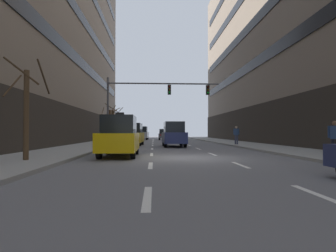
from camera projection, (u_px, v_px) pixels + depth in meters
ground_plane at (186, 158)px, 13.35m from camera, size 120.00×120.00×0.00m
sidewalk_left at (38, 157)px, 13.00m from camera, size 3.90×80.00×0.14m
sidewalk_right at (327, 156)px, 13.71m from camera, size 3.90×80.00×0.14m
lane_stripe_l1_s2 at (147, 197)px, 5.28m from camera, size 0.16×2.00×0.01m
lane_stripe_l1_s3 at (151, 165)px, 10.27m from camera, size 0.16×2.00×0.01m
lane_stripe_l1_s4 at (152, 154)px, 15.26m from camera, size 0.16×2.00×0.01m
lane_stripe_l1_s5 at (152, 149)px, 20.26m from camera, size 0.16×2.00×0.01m
lane_stripe_l1_s6 at (153, 145)px, 25.25m from camera, size 0.16×2.00×0.01m
lane_stripe_l1_s7 at (153, 143)px, 30.24m from camera, size 0.16×2.00×0.01m
lane_stripe_l1_s8 at (153, 142)px, 35.23m from camera, size 0.16×2.00×0.01m
lane_stripe_l1_s9 at (153, 140)px, 40.23m from camera, size 0.16×2.00×0.01m
lane_stripe_l1_s10 at (153, 139)px, 45.22m from camera, size 0.16×2.00×0.01m
lane_stripe_l2_s2 at (319, 195)px, 5.45m from camera, size 0.16×2.00×0.01m
lane_stripe_l2_s3 at (240, 165)px, 10.44m from camera, size 0.16×2.00×0.01m
lane_stripe_l2_s4 at (212, 154)px, 15.44m from camera, size 0.16×2.00×0.01m
lane_stripe_l2_s5 at (198, 149)px, 20.43m from camera, size 0.16×2.00×0.01m
lane_stripe_l2_s6 at (189, 145)px, 25.42m from camera, size 0.16×2.00×0.01m
lane_stripe_l2_s7 at (184, 143)px, 30.41m from camera, size 0.16×2.00×0.01m
lane_stripe_l2_s8 at (179, 141)px, 35.41m from camera, size 0.16×2.00×0.01m
lane_stripe_l2_s9 at (176, 140)px, 40.40m from camera, size 0.16×2.00×0.01m
lane_stripe_l2_s10 at (174, 139)px, 45.39m from camera, size 0.16×2.00×0.01m
taxi_driving_0 at (120, 136)px, 14.00m from camera, size 1.78×4.25×2.23m
car_driving_1 at (165, 135)px, 42.72m from camera, size 2.00×4.48×1.66m
car_driving_2 at (174, 134)px, 23.28m from camera, size 1.89×4.34×2.08m
taxi_driving_3 at (133, 134)px, 25.33m from camera, size 1.95×4.26×2.20m
car_driving_4 at (142, 133)px, 43.02m from camera, size 1.96×4.33×2.06m
traffic_signal_0 at (149, 96)px, 23.68m from camera, size 9.59×0.35×5.74m
street_tree_0 at (110, 125)px, 31.97m from camera, size 2.09×2.03×4.29m
street_tree_1 at (113, 124)px, 34.21m from camera, size 2.24×2.06×4.46m
street_tree_2 at (26, 110)px, 10.97m from camera, size 1.39×1.43×3.92m
pedestrian_0 at (236, 134)px, 24.45m from camera, size 0.46×0.35×1.60m
pedestrian_1 at (335, 137)px, 11.74m from camera, size 0.44×0.37×1.58m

